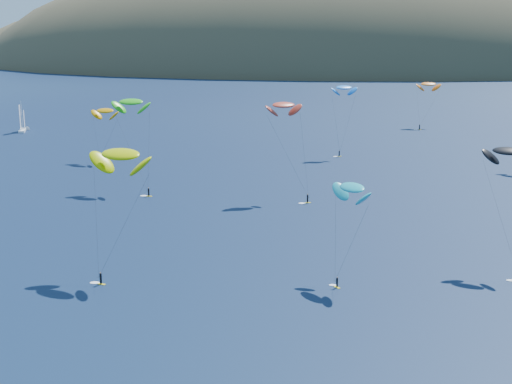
{
  "coord_description": "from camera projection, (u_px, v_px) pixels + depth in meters",
  "views": [
    {
      "loc": [
        20.41,
        -57.3,
        43.96
      ],
      "look_at": [
        7.03,
        80.0,
        9.0
      ],
      "focal_mm": 50.0,
      "sensor_mm": 36.0,
      "label": 1
    }
  ],
  "objects": [
    {
      "name": "island",
      "position": [
        348.0,
        78.0,
        609.49
      ],
      "size": [
        730.0,
        300.0,
        210.0
      ],
      "color": "#3D3526",
      "rests_on": "ground"
    },
    {
      "name": "sailboat",
      "position": [
        22.0,
        129.0,
        268.87
      ],
      "size": [
        9.78,
        8.61,
        11.69
      ],
      "rotation": [
        0.0,
        0.0,
        0.3
      ],
      "color": "white",
      "rests_on": "ground"
    },
    {
      "name": "kitesurfer_1",
      "position": [
        105.0,
        111.0,
        213.93
      ],
      "size": [
        9.89,
        8.5,
        17.65
      ],
      "rotation": [
        0.0,
        0.0,
        -0.32
      ],
      "color": "yellow",
      "rests_on": "ground"
    },
    {
      "name": "kitesurfer_2",
      "position": [
        120.0,
        154.0,
        121.17
      ],
      "size": [
        12.67,
        13.26,
        23.66
      ],
      "rotation": [
        0.0,
        0.0,
        -0.34
      ],
      "color": "yellow",
      "rests_on": "ground"
    },
    {
      "name": "kitesurfer_3",
      "position": [
        131.0,
        102.0,
        179.71
      ],
      "size": [
        12.3,
        13.48,
        24.66
      ],
      "rotation": [
        0.0,
        0.0,
        -0.14
      ],
      "color": "yellow",
      "rests_on": "ground"
    },
    {
      "name": "kitesurfer_4",
      "position": [
        344.0,
        88.0,
        221.1
      ],
      "size": [
        8.84,
        7.23,
        23.39
      ],
      "rotation": [
        0.0,
        0.0,
        0.36
      ],
      "color": "yellow",
      "rests_on": "ground"
    },
    {
      "name": "kitesurfer_5",
      "position": [
        352.0,
        188.0,
        118.19
      ],
      "size": [
        8.35,
        10.72,
        18.04
      ],
      "rotation": [
        0.0,
        0.0,
        -0.92
      ],
      "color": "yellow",
      "rests_on": "ground"
    },
    {
      "name": "kitesurfer_7",
      "position": [
        508.0,
        151.0,
        124.42
      ],
      "size": [
        9.04,
        13.91,
        22.63
      ],
      "rotation": [
        0.0,
        0.0,
        -0.35
      ],
      "color": "yellow",
      "rests_on": "ground"
    },
    {
      "name": "kitesurfer_9",
      "position": [
        284.0,
        105.0,
        170.92
      ],
      "size": [
        12.03,
        11.75,
        24.73
      ],
      "rotation": [
        0.0,
        0.0,
        0.45
      ],
      "color": "yellow",
      "rests_on": "ground"
    },
    {
      "name": "kitesurfer_11",
      "position": [
        429.0,
        84.0,
        278.77
      ],
      "size": [
        9.76,
        13.24,
        19.11
      ],
      "rotation": [
        0.0,
        0.0,
        0.14
      ],
      "color": "yellow",
      "rests_on": "ground"
    }
  ]
}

